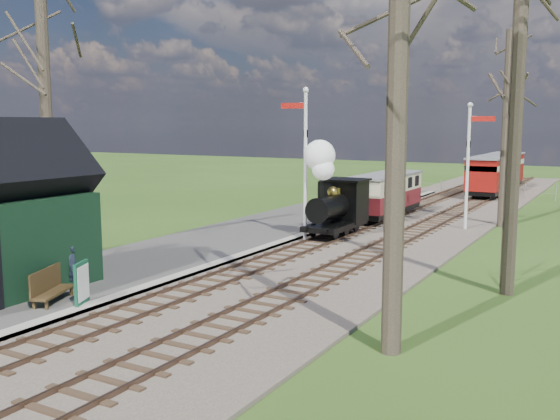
{
  "coord_description": "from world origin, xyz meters",
  "views": [
    {
      "loc": [
        10.69,
        -6.12,
        4.8
      ],
      "look_at": [
        -0.66,
        13.88,
        1.6
      ],
      "focal_mm": 40.0,
      "sensor_mm": 36.0,
      "label": 1
    }
  ],
  "objects_px": {
    "red_carriage_b": "(504,170)",
    "locomotive": "(335,195)",
    "bench": "(49,286)",
    "person": "(73,267)",
    "semaphore_near": "(304,153)",
    "sign_board": "(82,283)",
    "semaphore_far": "(470,157)",
    "red_carriage_a": "(488,175)",
    "coach": "(385,193)"
  },
  "relations": [
    {
      "from": "semaphore_far",
      "to": "locomotive",
      "type": "height_order",
      "value": "semaphore_far"
    },
    {
      "from": "sign_board",
      "to": "semaphore_far",
      "type": "bearing_deg",
      "value": 71.31
    },
    {
      "from": "red_carriage_b",
      "to": "locomotive",
      "type": "bearing_deg",
      "value": -96.34
    },
    {
      "from": "red_carriage_a",
      "to": "sign_board",
      "type": "height_order",
      "value": "red_carriage_a"
    },
    {
      "from": "semaphore_near",
      "to": "bench",
      "type": "distance_m",
      "value": 11.9
    },
    {
      "from": "locomotive",
      "to": "red_carriage_b",
      "type": "relative_size",
      "value": 0.78
    },
    {
      "from": "semaphore_far",
      "to": "locomotive",
      "type": "bearing_deg",
      "value": -133.22
    },
    {
      "from": "semaphore_far",
      "to": "red_carriage_b",
      "type": "bearing_deg",
      "value": 95.38
    },
    {
      "from": "locomotive",
      "to": "sign_board",
      "type": "relative_size",
      "value": 3.61
    },
    {
      "from": "red_carriage_a",
      "to": "semaphore_far",
      "type": "bearing_deg",
      "value": -82.43
    },
    {
      "from": "red_carriage_b",
      "to": "sign_board",
      "type": "distance_m",
      "value": 36.18
    },
    {
      "from": "semaphore_near",
      "to": "person",
      "type": "height_order",
      "value": "semaphore_near"
    },
    {
      "from": "sign_board",
      "to": "person",
      "type": "bearing_deg",
      "value": 145.15
    },
    {
      "from": "red_carriage_a",
      "to": "sign_board",
      "type": "bearing_deg",
      "value": -97.51
    },
    {
      "from": "locomotive",
      "to": "red_carriage_b",
      "type": "distance_m",
      "value": 23.66
    },
    {
      "from": "semaphore_far",
      "to": "sign_board",
      "type": "relative_size",
      "value": 5.21
    },
    {
      "from": "semaphore_near",
      "to": "semaphore_far",
      "type": "distance_m",
      "value": 7.91
    },
    {
      "from": "bench",
      "to": "semaphore_far",
      "type": "bearing_deg",
      "value": 69.06
    },
    {
      "from": "semaphore_near",
      "to": "locomotive",
      "type": "distance_m",
      "value": 2.34
    },
    {
      "from": "semaphore_near",
      "to": "red_carriage_b",
      "type": "relative_size",
      "value": 1.23
    },
    {
      "from": "red_carriage_b",
      "to": "sign_board",
      "type": "xyz_separation_m",
      "value": [
        -4.01,
        -35.95,
        -0.74
      ]
    },
    {
      "from": "bench",
      "to": "person",
      "type": "relative_size",
      "value": 1.31
    },
    {
      "from": "semaphore_near",
      "to": "red_carriage_b",
      "type": "height_order",
      "value": "semaphore_near"
    },
    {
      "from": "red_carriage_b",
      "to": "bench",
      "type": "bearing_deg",
      "value": -97.68
    },
    {
      "from": "red_carriage_b",
      "to": "bench",
      "type": "relative_size",
      "value": 3.18
    },
    {
      "from": "semaphore_near",
      "to": "sign_board",
      "type": "bearing_deg",
      "value": -93.31
    },
    {
      "from": "semaphore_near",
      "to": "red_carriage_b",
      "type": "distance_m",
      "value": 25.16
    },
    {
      "from": "bench",
      "to": "person",
      "type": "xyz_separation_m",
      "value": [
        -0.55,
        1.3,
        0.2
      ]
    },
    {
      "from": "semaphore_far",
      "to": "sign_board",
      "type": "distance_m",
      "value": 18.24
    },
    {
      "from": "bench",
      "to": "sign_board",
      "type": "bearing_deg",
      "value": 19.22
    },
    {
      "from": "semaphore_near",
      "to": "locomotive",
      "type": "height_order",
      "value": "semaphore_near"
    },
    {
      "from": "red_carriage_b",
      "to": "semaphore_near",
      "type": "bearing_deg",
      "value": -97.72
    },
    {
      "from": "coach",
      "to": "sign_board",
      "type": "xyz_separation_m",
      "value": [
        -1.41,
        -18.49,
        -0.62
      ]
    },
    {
      "from": "semaphore_near",
      "to": "sign_board",
      "type": "xyz_separation_m",
      "value": [
        -0.64,
        -11.1,
        -2.87
      ]
    },
    {
      "from": "coach",
      "to": "sign_board",
      "type": "relative_size",
      "value": 5.78
    },
    {
      "from": "semaphore_near",
      "to": "locomotive",
      "type": "relative_size",
      "value": 1.57
    },
    {
      "from": "semaphore_near",
      "to": "person",
      "type": "bearing_deg",
      "value": -101.58
    },
    {
      "from": "locomotive",
      "to": "semaphore_far",
      "type": "bearing_deg",
      "value": 46.78
    },
    {
      "from": "coach",
      "to": "bench",
      "type": "xyz_separation_m",
      "value": [
        -2.29,
        -18.8,
        -0.75
      ]
    },
    {
      "from": "locomotive",
      "to": "semaphore_near",
      "type": "bearing_deg",
      "value": -119.6
    },
    {
      "from": "sign_board",
      "to": "semaphore_near",
      "type": "bearing_deg",
      "value": 86.69
    },
    {
      "from": "semaphore_near",
      "to": "bench",
      "type": "relative_size",
      "value": 3.91
    },
    {
      "from": "semaphore_near",
      "to": "sign_board",
      "type": "distance_m",
      "value": 11.49
    },
    {
      "from": "red_carriage_b",
      "to": "person",
      "type": "xyz_separation_m",
      "value": [
        -5.44,
        -34.95,
        -0.68
      ]
    },
    {
      "from": "coach",
      "to": "person",
      "type": "xyz_separation_m",
      "value": [
        -2.84,
        -17.5,
        -0.56
      ]
    },
    {
      "from": "coach",
      "to": "red_carriage_b",
      "type": "xyz_separation_m",
      "value": [
        2.6,
        17.46,
        0.12
      ]
    },
    {
      "from": "locomotive",
      "to": "red_carriage_b",
      "type": "xyz_separation_m",
      "value": [
        2.61,
        23.51,
        -0.37
      ]
    },
    {
      "from": "semaphore_near",
      "to": "locomotive",
      "type": "bearing_deg",
      "value": 60.4
    },
    {
      "from": "red_carriage_b",
      "to": "sign_board",
      "type": "bearing_deg",
      "value": -96.37
    },
    {
      "from": "red_carriage_a",
      "to": "bench",
      "type": "relative_size",
      "value": 3.18
    }
  ]
}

